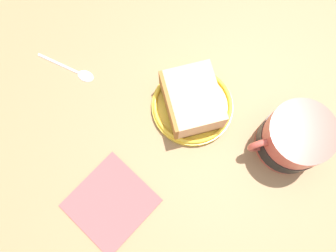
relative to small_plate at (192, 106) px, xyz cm
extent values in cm
cube|color=#936D47|center=(3.99, 2.02, -2.56)|extent=(130.32, 130.32, 3.48)
cylinder|color=yellow|center=(0.00, 0.00, -0.32)|extent=(13.75, 13.75, 1.01)
torus|color=yellow|center=(0.00, 0.00, 0.52)|extent=(13.31, 13.31, 0.66)
cube|color=#9E662D|center=(0.00, 0.00, 0.49)|extent=(10.36, 12.00, 0.60)
cube|color=#EAB27F|center=(0.00, 0.00, 3.12)|extent=(10.36, 12.00, 4.66)
cube|color=#9E662D|center=(4.02, -1.19, 3.12)|extent=(3.47, 9.96, 4.66)
cylinder|color=#BF4C3F|center=(-9.70, 13.36, 3.51)|extent=(9.96, 9.96, 8.66)
cylinder|color=black|center=(-9.70, 13.36, 2.02)|extent=(10.16, 10.16, 3.46)
cylinder|color=brown|center=(-9.70, 13.36, 6.51)|extent=(8.77, 8.77, 0.40)
torus|color=#BF4C3F|center=(-4.99, 11.75, 3.51)|extent=(4.86, 2.49, 4.80)
ellipsoid|color=silver|center=(12.91, -14.50, -0.42)|extent=(3.32, 3.61, 0.80)
cylinder|color=silver|center=(15.96, -19.16, -0.57)|extent=(4.88, 7.08, 0.50)
cube|color=#B24C4C|center=(19.46, 6.88, -0.52)|extent=(14.50, 14.21, 0.60)
camera|label=1|loc=(13.14, 13.84, 53.94)|focal=36.23mm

